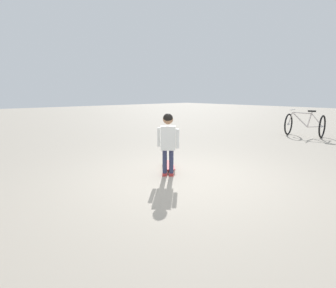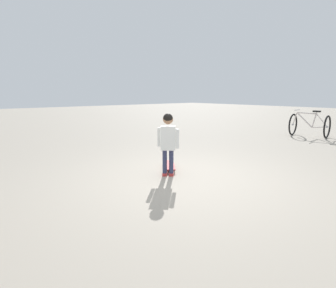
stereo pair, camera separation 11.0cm
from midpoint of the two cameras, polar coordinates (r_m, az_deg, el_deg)
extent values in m
plane|color=#9E9384|center=(4.66, 4.07, -7.43)|extent=(50.00, 50.00, 0.00)
cylinder|color=#2D3351|center=(4.93, -1.28, -3.55)|extent=(0.08, 0.08, 0.42)
cube|color=#B73333|center=(5.01, -1.26, -5.86)|extent=(0.16, 0.16, 0.05)
cylinder|color=#2D3351|center=(4.92, 0.00, -3.56)|extent=(0.08, 0.08, 0.42)
cube|color=#B73333|center=(5.01, 0.01, -5.87)|extent=(0.16, 0.16, 0.05)
cube|color=white|center=(4.84, -0.65, 1.16)|extent=(0.27, 0.27, 0.40)
cylinder|color=white|center=(4.95, -2.40, 1.35)|extent=(0.06, 0.06, 0.32)
cylinder|color=white|center=(4.78, 1.18, 1.05)|extent=(0.06, 0.06, 0.32)
sphere|color=#9E7051|center=(4.80, -0.66, 4.88)|extent=(0.17, 0.17, 0.17)
sphere|color=black|center=(4.79, -0.66, 5.04)|extent=(0.16, 0.16, 0.16)
cube|color=#B22D2D|center=(5.44, -0.47, -4.13)|extent=(0.68, 0.59, 0.02)
cube|color=#B7B7BC|center=(5.68, -0.61, -3.65)|extent=(0.09, 0.11, 0.02)
cube|color=#B7B7BC|center=(5.20, -0.31, -4.95)|extent=(0.09, 0.11, 0.02)
cylinder|color=beige|center=(5.69, -1.36, -3.89)|extent=(0.06, 0.06, 0.06)
cylinder|color=beige|center=(5.69, 0.15, -3.87)|extent=(0.06, 0.06, 0.06)
cylinder|color=beige|center=(5.21, -1.14, -5.21)|extent=(0.06, 0.06, 0.06)
cylinder|color=beige|center=(5.21, 0.52, -5.18)|extent=(0.06, 0.06, 0.06)
torus|color=black|center=(10.46, 22.20, 3.60)|extent=(0.14, 0.71, 0.71)
torus|color=black|center=(10.18, 27.63, 3.04)|extent=(0.14, 0.71, 0.71)
cylinder|color=#B7B7BC|center=(10.46, 22.20, 3.60)|extent=(0.07, 0.07, 0.06)
cylinder|color=#B7B7BC|center=(10.18, 27.63, 3.04)|extent=(0.07, 0.07, 0.06)
cylinder|color=silver|center=(10.34, 24.07, 4.38)|extent=(0.52, 0.11, 0.48)
cylinder|color=silver|center=(10.31, 24.42, 5.55)|extent=(0.59, 0.12, 0.06)
cylinder|color=silver|center=(10.26, 25.65, 4.28)|extent=(0.14, 0.06, 0.48)
cylinder|color=silver|center=(10.24, 26.45, 3.03)|extent=(0.43, 0.09, 0.08)
cylinder|color=silver|center=(10.20, 26.82, 4.20)|extent=(0.35, 0.07, 0.40)
cylinder|color=silver|center=(10.42, 22.53, 4.67)|extent=(0.13, 0.05, 0.41)
cube|color=black|center=(10.22, 26.04, 5.79)|extent=(0.23, 0.13, 0.05)
cylinder|color=#B7B7BC|center=(10.39, 22.90, 6.18)|extent=(0.09, 0.46, 0.02)
camera|label=1|loc=(0.05, -90.65, -0.12)|focal=31.19mm
camera|label=2|loc=(0.05, 89.35, 0.12)|focal=31.19mm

